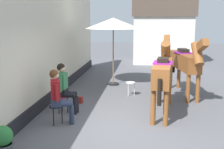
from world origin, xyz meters
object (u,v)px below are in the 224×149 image
(cafe_parasol, at_px, (113,24))
(spare_stool_white, at_px, (131,84))
(saddled_horse_far, at_px, (185,62))
(saddled_horse_near, at_px, (163,71))
(satchel_bag, at_px, (78,100))
(flower_planter_near, at_px, (3,141))
(seated_visitor_far, at_px, (64,86))
(seated_visitor_near, at_px, (58,94))

(cafe_parasol, bearing_deg, spare_stool_white, -63.37)
(saddled_horse_far, height_order, spare_stool_white, saddled_horse_far)
(saddled_horse_near, height_order, cafe_parasol, cafe_parasol)
(cafe_parasol, bearing_deg, satchel_bag, -107.05)
(saddled_horse_near, height_order, flower_planter_near, saddled_horse_near)
(seated_visitor_far, bearing_deg, spare_stool_white, 50.15)
(saddled_horse_near, xyz_separation_m, saddled_horse_far, (0.81, 1.83, 0.00))
(seated_visitor_far, relative_size, saddled_horse_near, 0.46)
(saddled_horse_far, xyz_separation_m, flower_planter_near, (-3.93, -5.02, -0.82))
(saddled_horse_near, distance_m, cafe_parasol, 3.80)
(seated_visitor_far, xyz_separation_m, saddled_horse_near, (2.69, 0.40, 0.38))
(spare_stool_white, height_order, satchel_bag, spare_stool_white)
(seated_visitor_near, relative_size, flower_planter_near, 2.17)
(flower_planter_near, bearing_deg, spare_stool_white, 66.06)
(flower_planter_near, distance_m, satchel_bag, 3.81)
(saddled_horse_near, relative_size, cafe_parasol, 1.16)
(seated_visitor_near, height_order, seated_visitor_far, same)
(seated_visitor_near, bearing_deg, flower_planter_near, -105.62)
(cafe_parasol, distance_m, satchel_bag, 3.52)
(seated_visitor_near, bearing_deg, spare_stool_white, 61.19)
(seated_visitor_near, relative_size, satchel_bag, 4.96)
(cafe_parasol, bearing_deg, saddled_horse_near, -61.04)
(seated_visitor_near, distance_m, saddled_horse_near, 2.92)
(flower_planter_near, height_order, cafe_parasol, cafe_parasol)
(saddled_horse_far, relative_size, spare_stool_white, 6.44)
(seated_visitor_far, height_order, saddled_horse_far, saddled_horse_far)
(satchel_bag, bearing_deg, flower_planter_near, -82.54)
(seated_visitor_near, bearing_deg, satchel_bag, 88.31)
(saddled_horse_near, bearing_deg, satchel_bag, 167.27)
(seated_visitor_far, bearing_deg, flower_planter_near, -98.93)
(saddled_horse_far, bearing_deg, satchel_bag, -159.37)
(flower_planter_near, bearing_deg, cafe_parasol, 77.76)
(seated_visitor_near, relative_size, seated_visitor_far, 1.00)
(cafe_parasol, bearing_deg, flower_planter_near, -102.24)
(flower_planter_near, relative_size, satchel_bag, 2.29)
(seated_visitor_far, xyz_separation_m, saddled_horse_far, (3.49, 2.24, 0.38))
(cafe_parasol, xyz_separation_m, spare_stool_white, (0.76, -1.52, -1.96))
(saddled_horse_near, distance_m, saddled_horse_far, 2.00)
(seated_visitor_near, height_order, saddled_horse_near, saddled_horse_near)
(seated_visitor_near, xyz_separation_m, satchel_bag, (0.06, 1.87, -0.68))
(saddled_horse_near, bearing_deg, flower_planter_near, -134.44)
(saddled_horse_far, height_order, cafe_parasol, cafe_parasol)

